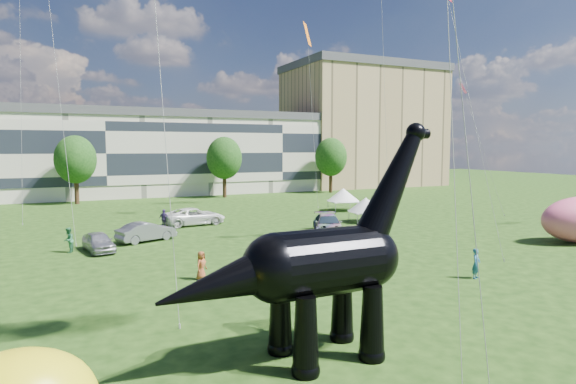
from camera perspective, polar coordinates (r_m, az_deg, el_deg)
name	(u,v)px	position (r m, az deg, el deg)	size (l,w,h in m)	color
ground	(423,327)	(21.29, 15.71, -15.13)	(220.00, 220.00, 0.00)	#16330C
terrace_row	(103,156)	(77.27, -21.03, 3.95)	(78.00, 11.00, 12.00)	beige
apartment_block	(363,129)	(96.16, 8.85, 7.42)	(28.00, 18.00, 22.00)	tan
tree_mid_left	(75,156)	(68.11, -23.90, 3.96)	(5.20, 5.20, 9.44)	#382314
tree_mid_right	(224,155)	(71.29, -7.57, 4.41)	(5.20, 5.20, 9.44)	#382314
tree_far_right	(331,154)	(78.52, 5.11, 4.51)	(5.20, 5.20, 9.44)	#382314
dinosaur_sculpture	(314,267)	(16.77, 3.13, -8.90)	(10.50, 2.94, 8.61)	black
car_silver	(99,242)	(36.75, -21.54, -5.51)	(1.65, 4.09, 1.39)	#AFAFB4
car_grey	(146,232)	(39.48, -16.44, -4.53)	(1.62, 4.64, 1.53)	slate
car_white	(194,216)	(46.64, -11.04, -2.86)	(2.70, 5.86, 1.63)	white
car_dark	(328,224)	(41.21, 4.75, -3.84)	(2.29, 5.63, 1.63)	#595960
gazebo_near	(366,205)	(47.98, 9.18, -1.52)	(4.23, 4.23, 2.44)	silver
gazebo_far	(343,195)	(56.27, 6.55, -0.35)	(4.44, 4.44, 2.62)	white
visitors	(193,256)	(29.53, -11.22, -7.48)	(33.79, 39.03, 1.84)	#2E7447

